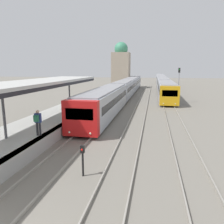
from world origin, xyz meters
name	(u,v)px	position (x,y,z in m)	size (l,w,h in m)	color
platform_canopy	(2,87)	(-3.64, 7.19, 4.11)	(4.00, 26.36, 3.32)	beige
person_on_platform	(38,121)	(-2.01, 8.12, 1.90)	(0.40, 0.40, 1.66)	#2D2D33
train_near	(125,88)	(0.00, 34.89, 1.68)	(2.69, 49.17, 3.02)	red
train_far	(162,82)	(7.26, 55.06, 1.67)	(2.60, 59.54, 3.00)	gold
signal_post_near	(83,157)	(1.94, 5.17, 0.99)	(0.20, 0.21, 1.57)	black
signal_mast_far	(179,81)	(8.78, 29.93, 3.28)	(0.28, 0.29, 5.23)	gray
distant_domed_building	(121,67)	(-3.56, 53.85, 5.59)	(4.52, 4.52, 11.85)	gray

